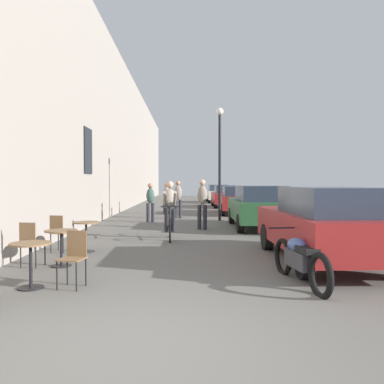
# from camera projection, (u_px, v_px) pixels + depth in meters

# --- Properties ---
(ground_plane) EXTENTS (88.00, 88.00, 0.00)m
(ground_plane) POSITION_uv_depth(u_px,v_px,m) (140.00, 349.00, 3.87)
(ground_plane) COLOR #5B5954
(building_facade_left) EXTENTS (0.54, 68.00, 8.83)m
(building_facade_left) POSITION_uv_depth(u_px,v_px,m) (100.00, 123.00, 17.70)
(building_facade_left) COLOR gray
(building_facade_left) RESTS_ON ground_plane
(cafe_table_near) EXTENTS (0.64, 0.64, 0.72)m
(cafe_table_near) POSITION_uv_depth(u_px,v_px,m) (31.00, 255.00, 6.09)
(cafe_table_near) COLOR black
(cafe_table_near) RESTS_ON ground_plane
(cafe_chair_near_toward_street) EXTENTS (0.45, 0.45, 0.89)m
(cafe_chair_near_toward_street) POSITION_uv_depth(u_px,v_px,m) (74.00, 255.00, 6.17)
(cafe_chair_near_toward_street) COLOR black
(cafe_chair_near_toward_street) RESTS_ON ground_plane
(cafe_table_mid) EXTENTS (0.64, 0.64, 0.72)m
(cafe_table_mid) POSITION_uv_depth(u_px,v_px,m) (61.00, 240.00, 7.69)
(cafe_table_mid) COLOR black
(cafe_table_mid) RESTS_ON ground_plane
(cafe_chair_mid_toward_street) EXTENTS (0.45, 0.45, 0.89)m
(cafe_chair_mid_toward_street) POSITION_uv_depth(u_px,v_px,m) (31.00, 241.00, 7.60)
(cafe_chair_mid_toward_street) COLOR black
(cafe_chair_mid_toward_street) RESTS_ON ground_plane
(cafe_table_far) EXTENTS (0.64, 0.64, 0.72)m
(cafe_table_far) POSITION_uv_depth(u_px,v_px,m) (86.00, 230.00, 9.29)
(cafe_table_far) COLOR black
(cafe_table_far) RESTS_ON ground_plane
(cafe_chair_far_toward_street) EXTENTS (0.46, 0.46, 0.89)m
(cafe_chair_far_toward_street) POSITION_uv_depth(u_px,v_px,m) (59.00, 231.00, 9.21)
(cafe_chair_far_toward_street) COLOR black
(cafe_chair_far_toward_street) RESTS_ON ground_plane
(cyclist_on_bicycle) EXTENTS (0.52, 1.76, 1.74)m
(cyclist_on_bicycle) POSITION_uv_depth(u_px,v_px,m) (170.00, 212.00, 11.40)
(cyclist_on_bicycle) COLOR black
(cyclist_on_bicycle) RESTS_ON ground_plane
(pedestrian_near) EXTENTS (0.38, 0.30, 1.77)m
(pedestrian_near) POSITION_uv_depth(u_px,v_px,m) (202.00, 201.00, 13.70)
(pedestrian_near) COLOR #26262D
(pedestrian_near) RESTS_ON ground_plane
(pedestrian_mid) EXTENTS (0.37, 0.28, 1.64)m
(pedestrian_mid) POSITION_uv_depth(u_px,v_px,m) (150.00, 200.00, 16.17)
(pedestrian_mid) COLOR #26262D
(pedestrian_mid) RESTS_ON ground_plane
(pedestrian_far) EXTENTS (0.35, 0.25, 1.75)m
(pedestrian_far) POSITION_uv_depth(u_px,v_px,m) (178.00, 197.00, 18.00)
(pedestrian_far) COLOR #26262D
(pedestrian_far) RESTS_ON ground_plane
(pedestrian_furthest) EXTENTS (0.36, 0.27, 1.64)m
(pedestrian_furthest) POSITION_uv_depth(u_px,v_px,m) (166.00, 196.00, 20.46)
(pedestrian_furthest) COLOR #26262D
(pedestrian_furthest) RESTS_ON ground_plane
(street_lamp) EXTENTS (0.32, 0.32, 4.90)m
(street_lamp) POSITION_uv_depth(u_px,v_px,m) (220.00, 149.00, 16.78)
(street_lamp) COLOR black
(street_lamp) RESTS_ON ground_plane
(parked_car_nearest) EXTENTS (1.91, 4.45, 1.58)m
(parked_car_nearest) POSITION_uv_depth(u_px,v_px,m) (324.00, 224.00, 8.00)
(parked_car_nearest) COLOR maroon
(parked_car_nearest) RESTS_ON ground_plane
(parked_car_second) EXTENTS (1.91, 4.39, 1.55)m
(parked_car_second) POSITION_uv_depth(u_px,v_px,m) (258.00, 206.00, 14.05)
(parked_car_second) COLOR #23512D
(parked_car_second) RESTS_ON ground_plane
(parked_car_third) EXTENTS (1.87, 4.19, 1.47)m
(parked_car_third) POSITION_uv_depth(u_px,v_px,m) (237.00, 200.00, 20.40)
(parked_car_third) COLOR maroon
(parked_car_third) RESTS_ON ground_plane
(parked_car_fourth) EXTENTS (1.79, 4.15, 1.47)m
(parked_car_fourth) POSITION_uv_depth(u_px,v_px,m) (226.00, 196.00, 25.91)
(parked_car_fourth) COLOR maroon
(parked_car_fourth) RESTS_ON ground_plane
(parked_car_fifth) EXTENTS (1.77, 4.15, 1.48)m
(parked_car_fifth) POSITION_uv_depth(u_px,v_px,m) (218.00, 193.00, 31.94)
(parked_car_fifth) COLOR beige
(parked_car_fifth) RESTS_ON ground_plane
(parked_motorcycle) EXTENTS (0.62, 2.14, 0.92)m
(parked_motorcycle) POSITION_uv_depth(u_px,v_px,m) (300.00, 259.00, 6.36)
(parked_motorcycle) COLOR black
(parked_motorcycle) RESTS_ON ground_plane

